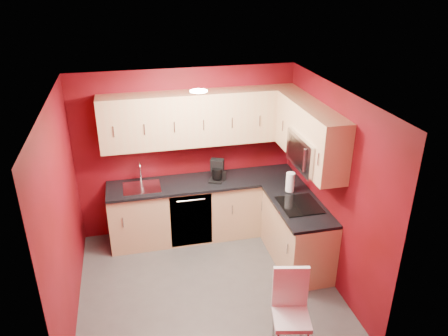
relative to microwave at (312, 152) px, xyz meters
name	(u,v)px	position (x,y,z in m)	size (l,w,h in m)	color
floor	(207,285)	(-1.39, -0.20, -1.66)	(3.20, 3.20, 0.00)	#484644
ceiling	(204,97)	(-1.39, -0.20, 0.84)	(3.20, 3.20, 0.00)	white
wall_back	(187,152)	(-1.39, 1.30, -0.41)	(3.20, 3.20, 0.00)	maroon
wall_front	(238,282)	(-1.39, -1.70, -0.41)	(3.20, 3.20, 0.00)	maroon
wall_left	(63,216)	(-2.99, -0.20, -0.41)	(3.00, 3.00, 0.00)	maroon
wall_right	(331,187)	(0.21, -0.20, -0.41)	(3.00, 3.00, 0.00)	maroon
base_cabinets_back	(205,209)	(-1.19, 1.00, -1.22)	(2.80, 0.60, 0.87)	tan
base_cabinets_right	(297,234)	(-0.09, 0.05, -1.22)	(0.60, 1.30, 0.87)	tan
countertop_back	(204,182)	(-1.19, 0.99, -0.77)	(2.80, 0.63, 0.04)	black
countertop_right	(298,205)	(-0.11, 0.04, -0.77)	(0.63, 1.27, 0.04)	black
upper_cabinets_back	(201,118)	(-1.19, 1.13, 0.17)	(2.80, 0.35, 0.75)	tan
upper_cabinets_right	(308,128)	(0.03, 0.24, 0.23)	(0.35, 1.55, 0.75)	tan
microwave	(312,152)	(0.00, 0.00, 0.00)	(0.42, 0.76, 0.42)	silver
cooktop	(299,205)	(-0.11, 0.00, -0.74)	(0.50, 0.55, 0.01)	black
sink	(142,185)	(-2.09, 1.00, -0.72)	(0.52, 0.42, 0.35)	silver
dishwasher_front	(191,221)	(-1.44, 0.71, -1.22)	(0.60, 0.02, 0.82)	black
downlight	(199,91)	(-1.39, 0.10, 0.82)	(0.20, 0.20, 0.01)	white
coffee_maker	(216,171)	(-1.02, 0.95, -0.59)	(0.19, 0.25, 0.32)	black
napkin_holder	(220,175)	(-0.96, 0.97, -0.68)	(0.13, 0.13, 0.14)	black
paper_towel	(290,182)	(-0.10, 0.40, -0.61)	(0.16, 0.16, 0.28)	white
dining_chair	(292,314)	(-0.73, -1.40, -1.19)	(0.38, 0.40, 0.94)	white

